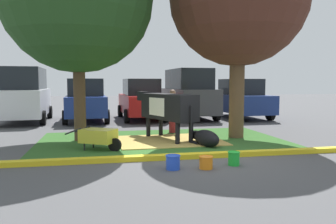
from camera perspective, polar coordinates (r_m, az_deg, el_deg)
The scene contains 16 objects.
ground_plane at distance 8.62m, azimuth 4.94°, elevation -7.35°, with size 80.00×80.00×0.00m, color #4C4C4F.
grass_island at distance 10.69m, azimuth -0.95°, elevation -4.86°, with size 7.62×4.77×0.02m, color #2D5B23.
curb_yellow at distance 8.25m, azimuth 2.29°, elevation -7.46°, with size 8.82×0.24×0.12m, color yellow.
hay_bedding at distance 10.62m, azimuth 0.32°, elevation -4.85°, with size 3.20×2.40×0.04m, color tan.
cow_holstein at distance 10.78m, azimuth -0.23°, elevation 0.89°, with size 1.56×3.01×1.52m.
calf_lying at distance 9.84m, azimuth 6.36°, elevation -4.40°, with size 0.74×1.33×0.48m.
person_handler at distance 12.27m, azimuth 0.77°, elevation 0.35°, with size 0.49×0.34×1.58m.
wheelbarrow at distance 9.36m, azimuth -11.53°, elevation -4.04°, with size 1.51×1.17×0.63m.
bucket_blue at distance 7.25m, azimuth 0.84°, elevation -8.40°, with size 0.32×0.32×0.30m.
bucket_orange at distance 7.34m, azimuth 6.42°, elevation -8.38°, with size 0.31×0.31×0.27m.
bucket_green at distance 7.73m, azimuth 11.03°, elevation -7.64°, with size 0.28×0.28×0.31m.
suv_black at distance 17.10m, azimuth -23.02°, elevation 2.68°, with size 2.27×4.68×2.52m.
sedan_blue at distance 16.71m, azimuth -13.67°, elevation 1.91°, with size 2.17×4.47×2.02m.
sedan_red at distance 16.94m, azimuth -4.54°, elevation 2.08°, with size 2.17×4.47×2.02m.
suv_dark_grey at distance 17.37m, azimuth 3.42°, elevation 3.10°, with size 2.27×4.68×2.52m.
hatchback_white at distance 17.95m, azimuth 12.09°, elevation 2.14°, with size 2.17×4.47×2.02m.
Camera 1 is at (-2.38, -8.07, 1.84)m, focal length 36.20 mm.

